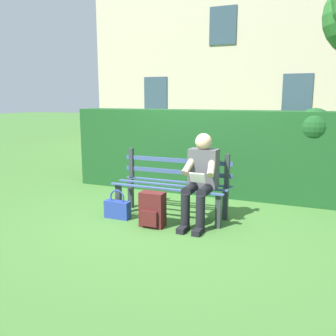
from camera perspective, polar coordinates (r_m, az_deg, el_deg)
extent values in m
plane|color=#3D6B2D|center=(5.23, 0.43, -7.56)|extent=(60.00, 60.00, 0.00)
cube|color=#2D3338|center=(4.77, 7.82, -6.65)|extent=(0.07, 0.07, 0.45)
cube|color=#2D3338|center=(5.33, -7.67, -4.80)|extent=(0.07, 0.07, 0.45)
cube|color=#2D3338|center=(5.11, 8.89, -5.51)|extent=(0.07, 0.07, 0.45)
cube|color=#2D3338|center=(5.63, -5.79, -3.90)|extent=(0.07, 0.07, 0.45)
cube|color=#384C7A|center=(5.31, 1.39, -2.14)|extent=(1.63, 0.06, 0.02)
cube|color=#384C7A|center=(5.10, 0.44, -2.67)|extent=(1.63, 0.06, 0.02)
cube|color=#384C7A|center=(4.90, -0.60, -3.25)|extent=(1.63, 0.06, 0.02)
cube|color=#2D3338|center=(5.04, 9.16, -0.31)|extent=(0.06, 0.06, 0.44)
cube|color=#2D3338|center=(5.56, -5.69, 0.83)|extent=(0.06, 0.06, 0.44)
cube|color=#384C7A|center=(5.27, 1.36, -0.60)|extent=(1.63, 0.02, 0.06)
cube|color=#384C7A|center=(5.24, 1.37, 1.18)|extent=(1.63, 0.02, 0.06)
cube|color=#4C4C51|center=(4.91, 5.55, -0.04)|extent=(0.38, 0.22, 0.52)
sphere|color=#D8AD8C|center=(4.84, 5.55, 4.10)|extent=(0.22, 0.22, 0.22)
cylinder|color=black|center=(4.74, 5.89, -3.42)|extent=(0.13, 0.42, 0.13)
cylinder|color=black|center=(4.80, 3.60, -3.20)|extent=(0.13, 0.42, 0.13)
cylinder|color=black|center=(4.62, 5.05, -7.08)|extent=(0.12, 0.12, 0.47)
cylinder|color=black|center=(4.68, 2.70, -6.80)|extent=(0.12, 0.12, 0.47)
cube|color=black|center=(4.61, 4.70, -9.72)|extent=(0.10, 0.24, 0.07)
cube|color=black|center=(4.67, 2.34, -9.41)|extent=(0.10, 0.24, 0.07)
cylinder|color=#D8AD8C|center=(4.73, 6.79, 0.26)|extent=(0.14, 0.32, 0.26)
cylinder|color=#D8AD8C|center=(4.82, 3.36, 0.51)|extent=(0.14, 0.32, 0.26)
cube|color=white|center=(4.68, 4.57, -1.53)|extent=(0.20, 0.07, 0.13)
cube|color=#19471E|center=(6.40, 7.46, 2.42)|extent=(5.18, 0.61, 1.45)
sphere|color=#19471E|center=(6.03, 21.78, 6.07)|extent=(0.55, 0.55, 0.55)
sphere|color=#19471E|center=(6.87, -2.85, 6.70)|extent=(0.49, 0.49, 0.49)
cube|color=#BCAD93|center=(14.20, 9.95, 16.96)|extent=(9.73, 2.82, 6.41)
cube|color=#334756|center=(12.33, 19.43, 10.90)|extent=(0.90, 0.04, 1.20)
cube|color=#334756|center=(13.56, -1.94, 11.44)|extent=(0.90, 0.04, 1.20)
cube|color=#334756|center=(12.94, 8.52, 21.06)|extent=(0.90, 0.04, 1.20)
cube|color=#4C1919|center=(4.79, -2.42, -6.44)|extent=(0.32, 0.18, 0.46)
cube|color=#4C1919|center=(4.73, -2.99, -7.86)|extent=(0.22, 0.04, 0.20)
cylinder|color=#4C1919|center=(4.84, -0.86, -5.98)|extent=(0.04, 0.04, 0.27)
cylinder|color=#4C1919|center=(4.91, -2.92, -5.72)|extent=(0.04, 0.04, 0.27)
cube|color=navy|center=(5.18, -7.85, -6.41)|extent=(0.36, 0.13, 0.24)
torus|color=navy|center=(5.13, -7.90, -4.58)|extent=(0.22, 0.02, 0.22)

